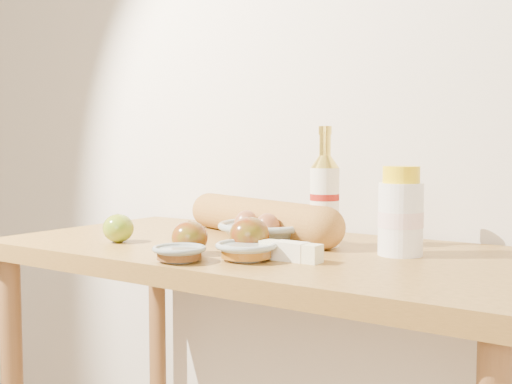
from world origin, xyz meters
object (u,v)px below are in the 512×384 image
baguette (260,218)px  table (264,302)px  cream_bottle (401,214)px  egg_bowl (265,230)px  bourbon_bottle (325,198)px

baguette → table: bearing=-32.5°
cream_bottle → egg_bowl: cream_bottle is taller
bourbon_bottle → baguette: 0.21m
baguette → bourbon_bottle: bearing=8.4°
table → egg_bowl: 0.16m
table → baguette: baguette is taller
bourbon_bottle → baguette: bourbon_bottle is taller
cream_bottle → baguette: bearing=177.8°
bourbon_bottle → egg_bowl: 0.16m
bourbon_bottle → egg_bowl: bourbon_bottle is taller
table → baguette: 0.22m
cream_bottle → baguette: 0.38m
table → bourbon_bottle: bourbon_bottle is taller
table → baguette: (-0.08, 0.11, 0.17)m
cream_bottle → bourbon_bottle: bearing=-178.2°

